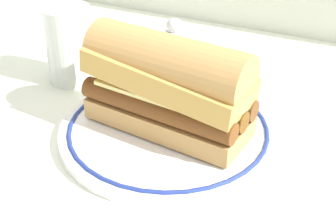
% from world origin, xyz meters
% --- Properties ---
extents(ground_plane, '(1.50, 1.50, 0.00)m').
position_xyz_m(ground_plane, '(0.00, 0.00, 0.00)').
color(ground_plane, white).
extents(plate, '(0.28, 0.28, 0.01)m').
position_xyz_m(plate, '(-0.01, 0.01, 0.01)').
color(plate, white).
rests_on(plate, ground_plane).
extents(sausage_sandwich, '(0.21, 0.11, 0.12)m').
position_xyz_m(sausage_sandwich, '(-0.01, 0.01, 0.08)').
color(sausage_sandwich, tan).
rests_on(sausage_sandwich, plate).
extents(drinking_glass, '(0.07, 0.07, 0.12)m').
position_xyz_m(drinking_glass, '(-0.21, 0.08, 0.05)').
color(drinking_glass, silver).
rests_on(drinking_glass, ground_plane).
extents(salt_shaker, '(0.03, 0.03, 0.07)m').
position_xyz_m(salt_shaker, '(-0.09, 0.21, 0.04)').
color(salt_shaker, white).
rests_on(salt_shaker, ground_plane).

